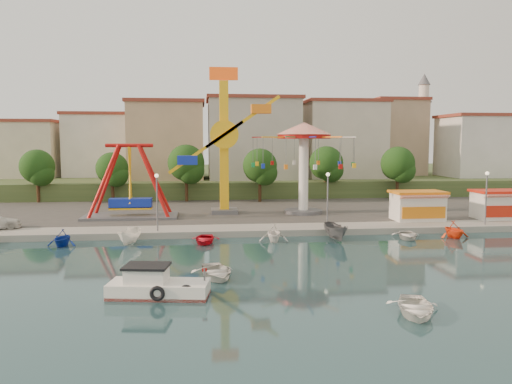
{
  "coord_description": "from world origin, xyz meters",
  "views": [
    {
      "loc": [
        -3.89,
        -33.12,
        8.73
      ],
      "look_at": [
        1.25,
        14.0,
        4.0
      ],
      "focal_mm": 35.0,
      "sensor_mm": 36.0,
      "label": 1
    }
  ],
  "objects": [
    {
      "name": "ground",
      "position": [
        0.0,
        0.0,
        0.0
      ],
      "size": [
        200.0,
        200.0,
        0.0
      ],
      "primitive_type": "plane",
      "color": "#16363D",
      "rests_on": "ground"
    },
    {
      "name": "quay_deck",
      "position": [
        0.0,
        62.0,
        0.3
      ],
      "size": [
        200.0,
        100.0,
        0.6
      ],
      "primitive_type": "cube",
      "color": "#9E998E",
      "rests_on": "ground"
    },
    {
      "name": "asphalt_pad",
      "position": [
        0.0,
        30.0,
        0.6
      ],
      "size": [
        90.0,
        28.0,
        0.01
      ],
      "primitive_type": "cube",
      "color": "#4C4944",
      "rests_on": "quay_deck"
    },
    {
      "name": "hill_terrace",
      "position": [
        0.0,
        67.0,
        1.5
      ],
      "size": [
        200.0,
        60.0,
        3.0
      ],
      "primitive_type": "cube",
      "color": "#384C26",
      "rests_on": "ground"
    },
    {
      "name": "pirate_ship_ride",
      "position": [
        -11.57,
        21.57,
        4.39
      ],
      "size": [
        10.0,
        5.0,
        8.0
      ],
      "color": "#59595E",
      "rests_on": "quay_deck"
    },
    {
      "name": "kamikaze_tower",
      "position": [
        -0.91,
        23.58,
        8.38
      ],
      "size": [
        8.43,
        3.1,
        16.5
      ],
      "color": "#59595E",
      "rests_on": "quay_deck"
    },
    {
      "name": "wave_swinger",
      "position": [
        7.67,
        22.78,
        8.2
      ],
      "size": [
        11.6,
        11.6,
        10.4
      ],
      "color": "#59595E",
      "rests_on": "quay_deck"
    },
    {
      "name": "booth_left",
      "position": [
        18.53,
        16.49,
        2.16
      ],
      "size": [
        5.4,
        3.78,
        3.08
      ],
      "color": "white",
      "rests_on": "quay_deck"
    },
    {
      "name": "booth_mid",
      "position": [
        27.59,
        16.49,
        2.16
      ],
      "size": [
        5.4,
        3.78,
        3.08
      ],
      "color": "white",
      "rests_on": "quay_deck"
    },
    {
      "name": "lamp_post_1",
      "position": [
        -8.0,
        13.0,
        3.1
      ],
      "size": [
        0.14,
        0.14,
        5.0
      ],
      "primitive_type": "cylinder",
      "color": "#59595E",
      "rests_on": "quay_deck"
    },
    {
      "name": "lamp_post_2",
      "position": [
        8.0,
        13.0,
        3.1
      ],
      "size": [
        0.14,
        0.14,
        5.0
      ],
      "primitive_type": "cylinder",
      "color": "#59595E",
      "rests_on": "quay_deck"
    },
    {
      "name": "lamp_post_3",
      "position": [
        24.0,
        13.0,
        3.1
      ],
      "size": [
        0.14,
        0.14,
        5.0
      ],
      "primitive_type": "cylinder",
      "color": "#59595E",
      "rests_on": "quay_deck"
    },
    {
      "name": "tree_0",
      "position": [
        -26.0,
        36.98,
        5.47
      ],
      "size": [
        4.6,
        4.6,
        7.19
      ],
      "color": "#382314",
      "rests_on": "quay_deck"
    },
    {
      "name": "tree_1",
      "position": [
        -16.0,
        36.24,
        5.2
      ],
      "size": [
        4.35,
        4.35,
        6.8
      ],
      "color": "#382314",
      "rests_on": "quay_deck"
    },
    {
      "name": "tree_2",
      "position": [
        -6.0,
        35.81,
        5.92
      ],
      "size": [
        5.02,
        5.02,
        7.85
      ],
      "color": "#382314",
      "rests_on": "quay_deck"
    },
    {
      "name": "tree_3",
      "position": [
        4.0,
        34.36,
        5.55
      ],
      "size": [
        4.68,
        4.68,
        7.32
      ],
      "color": "#382314",
      "rests_on": "quay_deck"
    },
    {
      "name": "tree_4",
      "position": [
        14.0,
        37.35,
        5.75
      ],
      "size": [
        4.86,
        4.86,
        7.6
      ],
      "color": "#382314",
      "rests_on": "quay_deck"
    },
    {
      "name": "tree_5",
      "position": [
        24.0,
        35.54,
        5.71
      ],
      "size": [
        4.83,
        4.83,
        7.54
      ],
      "color": "#382314",
      "rests_on": "quay_deck"
    },
    {
      "name": "building_0",
      "position": [
        -33.37,
        46.06,
        8.93
      ],
      "size": [
        9.26,
        9.53,
        11.87
      ],
      "primitive_type": "cube",
      "color": "beige",
      "rests_on": "hill_terrace"
    },
    {
      "name": "building_1",
      "position": [
        -21.33,
        51.38,
        7.32
      ],
      "size": [
        12.33,
        9.01,
        8.63
      ],
      "primitive_type": "cube",
      "color": "silver",
      "rests_on": "hill_terrace"
    },
    {
      "name": "building_2",
      "position": [
        -8.19,
        51.96,
        8.62
      ],
      "size": [
        11.95,
        9.28,
        11.23
      ],
      "primitive_type": "cube",
      "color": "tan",
      "rests_on": "hill_terrace"
    },
    {
      "name": "building_3",
      "position": [
        5.6,
        48.8,
        7.6
      ],
      "size": [
        12.59,
        10.5,
        9.2
      ],
      "primitive_type": "cube",
      "color": "beige",
      "rests_on": "hill_terrace"
    },
    {
      "name": "building_4",
      "position": [
        19.07,
        52.2,
        7.62
      ],
      "size": [
        10.75,
        9.23,
        9.24
      ],
      "primitive_type": "cube",
      "color": "beige",
      "rests_on": "hill_terrace"
    },
    {
      "name": "building_5",
      "position": [
        32.37,
        50.33,
        8.61
      ],
      "size": [
        12.77,
        10.96,
        11.21
      ],
      "primitive_type": "cube",
      "color": "tan",
      "rests_on": "hill_terrace"
    },
    {
      "name": "building_6",
      "position": [
        44.15,
        48.77,
        9.18
      ],
      "size": [
        8.23,
        8.98,
        12.36
      ],
      "primitive_type": "cube",
      "color": "silver",
      "rests_on": "hill_terrace"
    },
    {
      "name": "minaret",
      "position": [
        36.0,
        54.0,
        12.55
      ],
      "size": [
        2.8,
        2.8,
        18.0
      ],
      "color": "silver",
      "rests_on": "hill_terrace"
    },
    {
      "name": "cabin_motorboat",
      "position": [
        -6.53,
        -5.04,
        0.53
      ],
      "size": [
        5.89,
        2.99,
        1.98
      ],
      "rotation": [
        0.0,
        0.0,
        -0.16
      ],
      "color": "white",
      "rests_on": "ground"
    },
    {
      "name": "rowboat_a",
      "position": [
        -3.05,
        -1.51,
        0.41
      ],
      "size": [
        3.52,
        4.42,
        0.82
      ],
      "primitive_type": "imported",
      "rotation": [
        0.0,
        0.0,
        0.18
      ],
      "color": "silver",
      "rests_on": "ground"
    },
    {
      "name": "rowboat_b",
      "position": [
        6.81,
        -9.54,
        0.39
      ],
      "size": [
        3.6,
        4.32,
        0.77
      ],
      "primitive_type": "imported",
      "rotation": [
        0.0,
        0.0,
        -0.28
      ],
      "color": "white",
      "rests_on": "ground"
    },
    {
      "name": "moored_boat_1",
      "position": [
        -15.66,
        9.8,
        0.73
      ],
      "size": [
        2.68,
        3.02,
        1.46
      ],
      "primitive_type": "imported",
      "rotation": [
        0.0,
        0.0,
        -0.11
      ],
      "color": "#122F9E",
      "rests_on": "ground"
    },
    {
      "name": "moored_boat_2",
      "position": [
        -10.06,
        9.8,
        0.71
      ],
      "size": [
        2.17,
        3.88,
        1.42
      ],
      "primitive_type": "imported",
      "rotation": [
        0.0,
        0.0,
        -0.23
      ],
      "color": "white",
      "rests_on": "ground"
    },
    {
      "name": "moored_boat_3",
      "position": [
        -3.72,
        9.8,
        0.36
      ],
      "size": [
        2.88,
        3.75,
        0.72
      ],
      "primitive_type": "imported",
      "rotation": [
        0.0,
        0.0,
        -0.12
      ],
      "color": "red",
      "rests_on": "ground"
    },
    {
      "name": "moored_boat_4",
      "position": [
        2.36,
        9.8,
        0.78
      ],
      "size": [
        2.91,
        3.26,
        1.57
      ],
      "primitive_type": "imported",
      "rotation": [
        0.0,
        0.0,
        -0.12
      ],
      "color": "white",
      "rests_on": "ground"
    },
    {
      "name": "moored_boat_5",
      "position": [
        7.97,
        9.8,
        0.78
      ],
      "size": [
        1.85,
        4.15,
        1.56
      ],
      "primitive_type": "imported",
      "rotation": [
        0.0,
        0.0,
        0.08
      ],
      "color": "#505154",
      "rests_on": "ground"
    },
    {
      "name": "moored_boat_6",
      "position": [
        14.62,
        9.8,
        0.36
      ],
      "size": [
        3.32,
        4.03,
        0.73
      ],
      "primitive_type": "imported",
      "rotation": [
        0.0,
        0.0,
        -0.26
      ],
      "color": "silver",
      "rests_on": "ground"
    },
    {
      "name": "moored_boat_7",
      "position": [
        19.08,
        9.8,
        0.79
      ],
      "size": [
        2.83,
        3.2,
        1.57
      ],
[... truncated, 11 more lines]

